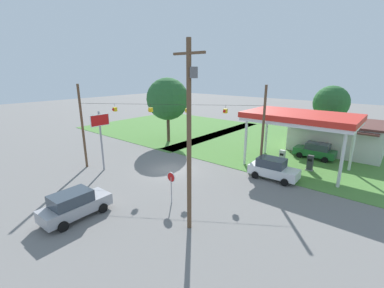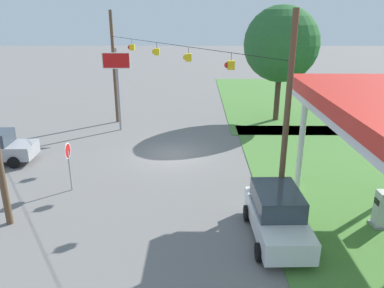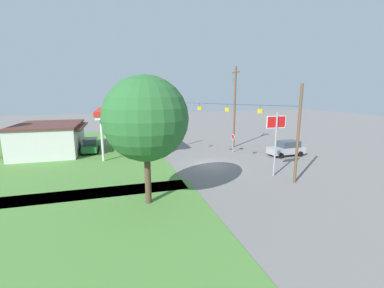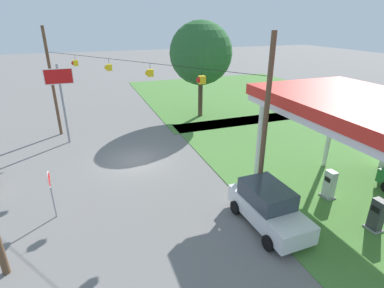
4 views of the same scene
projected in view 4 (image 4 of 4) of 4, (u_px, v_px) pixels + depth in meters
name	position (u px, v px, depth m)	size (l,w,h in m)	color
ground_plane	(136.00, 161.00, 20.60)	(160.00, 160.00, 0.00)	slate
grass_verge_opposite_corner	(235.00, 93.00, 39.54)	(24.00, 24.00, 0.04)	#4C7F38
gas_station_canopy	(372.00, 112.00, 13.13)	(10.52, 6.61, 5.78)	silver
fuel_pump_near	(329.00, 185.00, 16.12)	(0.71, 0.56, 1.61)	gray
fuel_pump_far	(377.00, 216.00, 13.61)	(0.71, 0.56, 1.61)	gray
car_at_pumps_front	(268.00, 206.00, 13.91)	(4.53, 2.22, 1.98)	white
stop_sign_roadside	(50.00, 185.00, 14.13)	(0.80, 0.08, 2.50)	#99999E
stop_sign_overhead	(61.00, 89.00, 22.13)	(0.22, 2.02, 6.07)	gray
signal_span_gantry	(130.00, 94.00, 18.78)	(15.26, 10.24, 8.63)	brown
tree_west_verge	(201.00, 53.00, 27.89)	(5.85, 5.85, 9.05)	#4C3828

